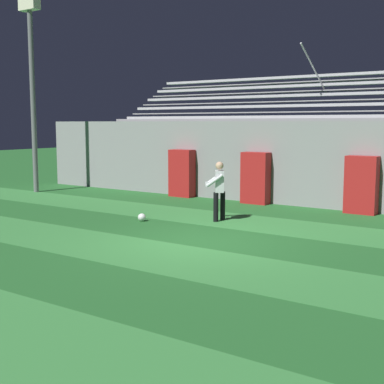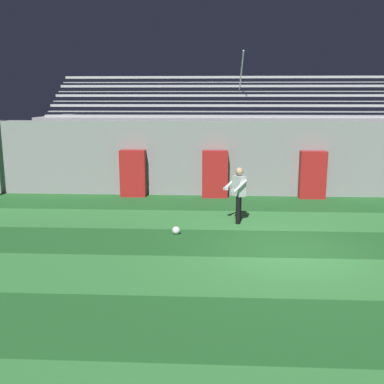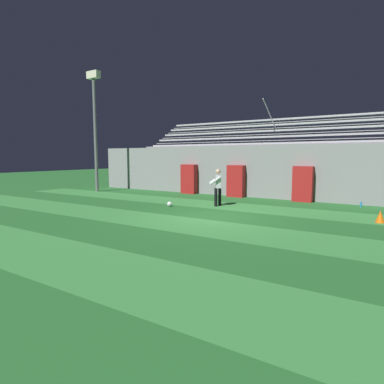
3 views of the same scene
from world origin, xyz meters
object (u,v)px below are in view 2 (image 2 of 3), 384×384
(padding_pillar_far_left, at_px, (133,173))
(goalkeeper, at_px, (239,191))
(padding_pillar_gate_right, at_px, (313,175))
(soccer_ball, at_px, (176,230))
(padding_pillar_gate_left, at_px, (215,174))

(padding_pillar_far_left, height_order, goalkeeper, padding_pillar_far_left)
(padding_pillar_far_left, bearing_deg, goalkeeper, -42.79)
(padding_pillar_gate_right, bearing_deg, soccer_ball, -134.36)
(padding_pillar_far_left, xyz_separation_m, soccer_ball, (2.03, -4.76, -0.77))
(padding_pillar_gate_left, relative_size, padding_pillar_far_left, 1.00)
(padding_pillar_gate_right, xyz_separation_m, goalkeeper, (-2.90, -3.50, 0.08))
(padding_pillar_gate_right, relative_size, padding_pillar_far_left, 1.00)
(padding_pillar_gate_right, xyz_separation_m, padding_pillar_far_left, (-6.68, 0.00, 0.00))
(padding_pillar_far_left, height_order, soccer_ball, padding_pillar_far_left)
(padding_pillar_gate_left, bearing_deg, goalkeeper, -78.76)
(padding_pillar_gate_left, bearing_deg, padding_pillar_far_left, 180.00)
(padding_pillar_gate_right, distance_m, padding_pillar_far_left, 6.68)
(padding_pillar_gate_left, relative_size, soccer_ball, 7.97)
(padding_pillar_gate_right, height_order, padding_pillar_far_left, same)
(goalkeeper, bearing_deg, padding_pillar_gate_left, 101.24)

